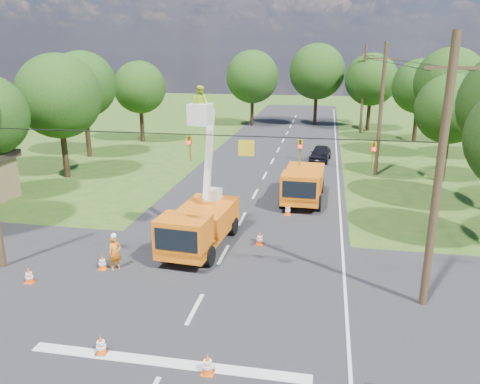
% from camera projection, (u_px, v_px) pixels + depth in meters
% --- Properties ---
extents(ground, '(140.00, 140.00, 0.00)m').
position_uv_depth(ground, '(265.00, 176.00, 36.38)').
color(ground, '#2C5018').
rests_on(ground, ground).
extents(road_main, '(12.00, 100.00, 0.06)m').
position_uv_depth(road_main, '(265.00, 176.00, 36.38)').
color(road_main, black).
rests_on(road_main, ground).
extents(road_cross, '(56.00, 10.00, 0.07)m').
position_uv_depth(road_cross, '(208.00, 285.00, 19.44)').
color(road_cross, black).
rests_on(road_cross, ground).
extents(stop_bar, '(9.00, 0.45, 0.02)m').
position_uv_depth(stop_bar, '(167.00, 364.00, 14.55)').
color(stop_bar, silver).
rests_on(stop_bar, ground).
extents(edge_line, '(0.12, 90.00, 0.02)m').
position_uv_depth(edge_line, '(338.00, 179.00, 35.41)').
color(edge_line, silver).
rests_on(edge_line, ground).
extents(bucket_truck, '(2.88, 6.35, 7.84)m').
position_uv_depth(bucket_truck, '(199.00, 217.00, 22.60)').
color(bucket_truck, orange).
rests_on(bucket_truck, ground).
extents(second_truck, '(2.64, 6.30, 2.33)m').
position_uv_depth(second_truck, '(303.00, 183.00, 29.92)').
color(second_truck, orange).
rests_on(second_truck, ground).
extents(ground_worker, '(0.67, 0.69, 1.59)m').
position_uv_depth(ground_worker, '(115.00, 253.00, 20.60)').
color(ground_worker, orange).
rests_on(ground_worker, ground).
extents(distant_car, '(2.05, 4.12, 1.35)m').
position_uv_depth(distant_car, '(320.00, 153.00, 41.15)').
color(distant_car, black).
rests_on(distant_car, ground).
extents(traffic_cone_0, '(0.38, 0.38, 0.71)m').
position_uv_depth(traffic_cone_0, '(101.00, 345.00, 14.89)').
color(traffic_cone_0, '#FF520D').
rests_on(traffic_cone_0, ground).
extents(traffic_cone_1, '(0.38, 0.38, 0.71)m').
position_uv_depth(traffic_cone_1, '(208.00, 364.00, 13.97)').
color(traffic_cone_1, '#FF520D').
rests_on(traffic_cone_1, ground).
extents(traffic_cone_2, '(0.38, 0.38, 0.71)m').
position_uv_depth(traffic_cone_2, '(260.00, 238.00, 23.35)').
color(traffic_cone_2, '#FF520D').
rests_on(traffic_cone_2, ground).
extents(traffic_cone_3, '(0.38, 0.38, 0.71)m').
position_uv_depth(traffic_cone_3, '(288.00, 209.00, 27.60)').
color(traffic_cone_3, '#FF520D').
rests_on(traffic_cone_3, ground).
extents(traffic_cone_4, '(0.38, 0.38, 0.71)m').
position_uv_depth(traffic_cone_4, '(102.00, 262.00, 20.70)').
color(traffic_cone_4, '#FF520D').
rests_on(traffic_cone_4, ground).
extents(traffic_cone_5, '(0.38, 0.38, 0.71)m').
position_uv_depth(traffic_cone_5, '(29.00, 275.00, 19.49)').
color(traffic_cone_5, '#FF520D').
rests_on(traffic_cone_5, ground).
extents(traffic_cone_7, '(0.38, 0.38, 0.71)m').
position_uv_depth(traffic_cone_7, '(315.00, 190.00, 31.43)').
color(traffic_cone_7, '#FF520D').
rests_on(traffic_cone_7, ground).
extents(pole_right_near, '(1.80, 0.30, 10.00)m').
position_uv_depth(pole_right_near, '(439.00, 176.00, 16.49)').
color(pole_right_near, '#4C3823').
rests_on(pole_right_near, ground).
extents(pole_right_mid, '(1.80, 0.30, 10.00)m').
position_uv_depth(pole_right_mid, '(381.00, 109.00, 35.31)').
color(pole_right_mid, '#4C3823').
rests_on(pole_right_mid, ground).
extents(pole_right_far, '(1.80, 0.30, 10.00)m').
position_uv_depth(pole_right_far, '(363.00, 89.00, 54.14)').
color(pole_right_far, '#4C3823').
rests_on(pole_right_far, ground).
extents(signal_span, '(18.00, 0.29, 1.07)m').
position_uv_depth(signal_span, '(263.00, 148.00, 17.35)').
color(signal_span, black).
rests_on(signal_span, ground).
extents(tree_left_d, '(6.20, 6.20, 9.24)m').
position_uv_depth(tree_left_d, '(59.00, 96.00, 34.40)').
color(tree_left_d, '#382616').
rests_on(tree_left_d, ground).
extents(tree_left_e, '(5.80, 5.80, 9.41)m').
position_uv_depth(tree_left_e, '(83.00, 85.00, 41.19)').
color(tree_left_e, '#382616').
rests_on(tree_left_e, ground).
extents(tree_left_f, '(5.40, 5.40, 8.40)m').
position_uv_depth(tree_left_f, '(140.00, 87.00, 48.61)').
color(tree_left_f, '#382616').
rests_on(tree_left_f, ground).
extents(tree_right_c, '(5.00, 5.00, 7.83)m').
position_uv_depth(tree_right_c, '(450.00, 109.00, 33.49)').
color(tree_right_c, '#382616').
rests_on(tree_right_c, ground).
extents(tree_right_d, '(6.00, 6.00, 9.70)m').
position_uv_depth(tree_right_d, '(450.00, 83.00, 40.35)').
color(tree_right_d, '#382616').
rests_on(tree_right_d, ground).
extents(tree_right_e, '(5.60, 5.60, 8.63)m').
position_uv_depth(tree_right_e, '(420.00, 86.00, 48.30)').
color(tree_right_e, '#382616').
rests_on(tree_right_e, ground).
extents(tree_far_a, '(6.60, 6.60, 9.50)m').
position_uv_depth(tree_far_a, '(252.00, 77.00, 58.99)').
color(tree_far_a, '#382616').
rests_on(tree_far_a, ground).
extents(tree_far_b, '(7.00, 7.00, 10.32)m').
position_uv_depth(tree_far_b, '(317.00, 72.00, 59.31)').
color(tree_far_b, '#382616').
rests_on(tree_far_b, ground).
extents(tree_far_c, '(6.20, 6.20, 9.18)m').
position_uv_depth(tree_far_c, '(371.00, 80.00, 55.57)').
color(tree_far_c, '#382616').
rests_on(tree_far_c, ground).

